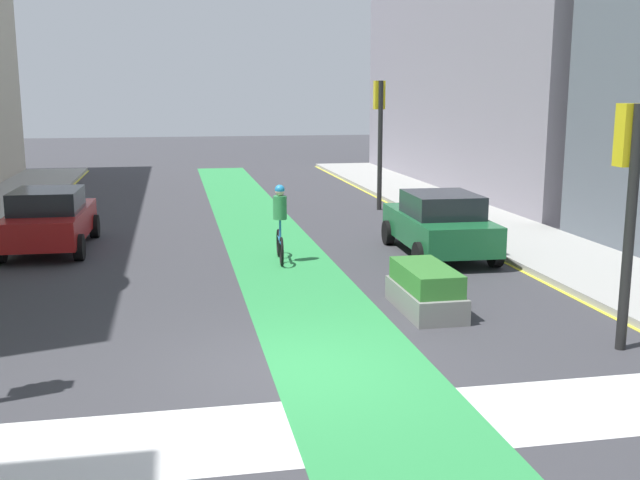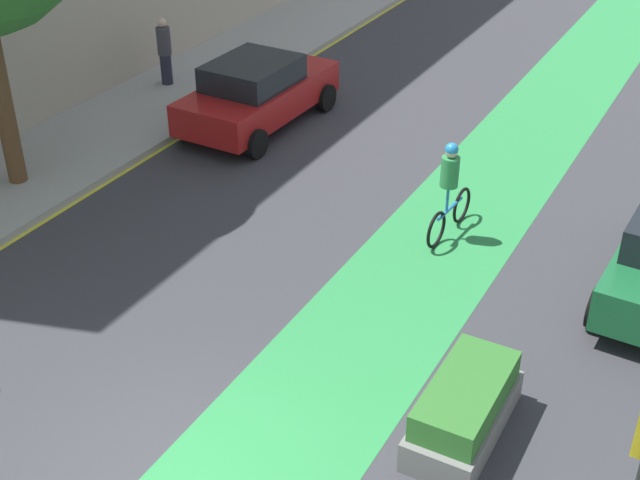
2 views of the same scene
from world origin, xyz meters
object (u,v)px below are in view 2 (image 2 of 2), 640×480
cyclist_in_lane (450,188)px  median_planter (464,409)px  car_red_left_far (257,92)px  pedestrian_sidewalk_left_a (165,51)px

cyclist_in_lane → median_planter: bearing=-66.0°
cyclist_in_lane → car_red_left_far: bearing=155.6°
car_red_left_far → cyclist_in_lane: 6.12m
car_red_left_far → pedestrian_sidewalk_left_a: bearing=165.9°
car_red_left_far → median_planter: (7.61, -7.12, -0.40)m
car_red_left_far → cyclist_in_lane: size_ratio=2.29×
cyclist_in_lane → median_planter: (2.04, -4.59, -0.57)m
pedestrian_sidewalk_left_a → median_planter: size_ratio=0.79×
car_red_left_far → median_planter: 10.43m
cyclist_in_lane → median_planter: size_ratio=0.89×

